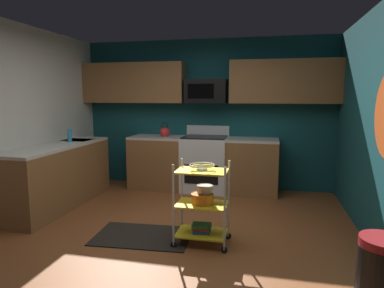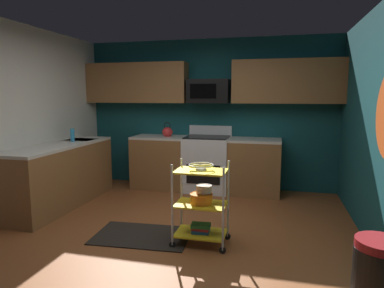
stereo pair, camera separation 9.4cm
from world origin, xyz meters
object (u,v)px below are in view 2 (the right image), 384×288
at_px(rolling_cart, 201,204).
at_px(dish_soap_bottle, 72,135).
at_px(microwave, 209,91).
at_px(fruit_bowl, 201,166).
at_px(kettle, 167,132).
at_px(mixing_bowl_small, 204,189).
at_px(book_stack, 201,228).
at_px(trash_can, 378,286).
at_px(oven_range, 207,163).
at_px(mixing_bowl_large, 201,198).

distance_m(rolling_cart, dish_soap_bottle, 2.62).
bearing_deg(rolling_cart, microwave, 99.33).
relative_size(fruit_bowl, kettle, 1.03).
bearing_deg(rolling_cart, dish_soap_bottle, 153.85).
relative_size(mixing_bowl_small, kettle, 0.69).
bearing_deg(book_stack, fruit_bowl, 172.87).
relative_size(fruit_bowl, book_stack, 1.23).
relative_size(rolling_cart, fruit_bowl, 3.36).
bearing_deg(trash_can, fruit_bowl, 144.05).
bearing_deg(microwave, book_stack, -80.67).
bearing_deg(kettle, book_stack, -63.19).
bearing_deg(book_stack, dish_soap_bottle, 153.85).
height_order(oven_range, kettle, kettle).
bearing_deg(oven_range, kettle, -179.69).
relative_size(kettle, trash_can, 0.40).
relative_size(fruit_bowl, mixing_bowl_small, 1.49).
distance_m(fruit_bowl, mixing_bowl_small, 0.26).
relative_size(rolling_cart, book_stack, 4.13).
bearing_deg(mixing_bowl_small, trash_can, -37.19).
distance_m(oven_range, fruit_bowl, 2.21).
xyz_separation_m(mixing_bowl_large, mixing_bowl_small, (0.02, 0.03, 0.10)).
distance_m(oven_range, mixing_bowl_small, 2.15).
bearing_deg(fruit_bowl, dish_soap_bottle, 153.85).
distance_m(mixing_bowl_small, trash_can, 1.86).
relative_size(microwave, dish_soap_bottle, 3.50).
relative_size(oven_range, book_stack, 4.97).
height_order(mixing_bowl_small, trash_can, trash_can).
height_order(oven_range, rolling_cart, oven_range).
relative_size(oven_range, trash_can, 1.67).
distance_m(fruit_bowl, trash_can, 1.92).
relative_size(rolling_cart, kettle, 3.47).
bearing_deg(trash_can, kettle, 128.61).
bearing_deg(fruit_bowl, rolling_cart, 0.00).
height_order(book_stack, trash_can, trash_can).
xyz_separation_m(fruit_bowl, book_stack, (0.00, -0.00, -0.70)).
bearing_deg(trash_can, microwave, 119.20).
relative_size(microwave, kettle, 2.65).
relative_size(mixing_bowl_large, trash_can, 0.38).
relative_size(rolling_cart, dish_soap_bottle, 4.57).
height_order(mixing_bowl_small, dish_soap_bottle, dish_soap_bottle).
xyz_separation_m(oven_range, rolling_cart, (0.37, -2.14, -0.03)).
bearing_deg(mixing_bowl_small, rolling_cart, -130.55).
distance_m(microwave, mixing_bowl_small, 2.49).
xyz_separation_m(oven_range, trash_can, (1.86, -3.22, -0.15)).
height_order(microwave, trash_can, microwave).
relative_size(microwave, fruit_bowl, 2.57).
bearing_deg(trash_can, mixing_bowl_large, 143.97).
height_order(rolling_cart, fruit_bowl, rolling_cart).
distance_m(microwave, rolling_cart, 2.59).
height_order(mixing_bowl_small, book_stack, mixing_bowl_small).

